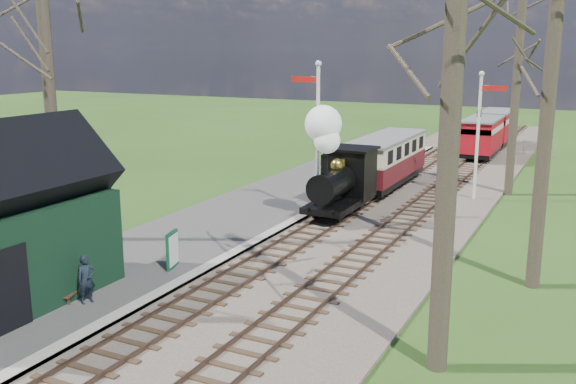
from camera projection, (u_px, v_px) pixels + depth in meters
name	position (u px, v px, depth m)	size (l,w,h in m)	color
distant_hills	(510.00, 261.00, 70.49)	(114.40, 48.00, 22.02)	#385B23
ballast_bed	(408.00, 193.00, 29.90)	(8.00, 60.00, 0.10)	brown
track_near	(381.00, 190.00, 30.46)	(1.60, 60.00, 0.15)	brown
track_far	(436.00, 195.00, 29.33)	(1.60, 60.00, 0.15)	brown
platform	(230.00, 221.00, 24.97)	(5.00, 44.00, 0.20)	#474442
coping_strip	(283.00, 228.00, 23.98)	(0.40, 44.00, 0.21)	#B2AD9E
semaphore_near	(316.00, 129.00, 24.77)	(1.22, 0.24, 6.22)	silver
semaphore_far	(480.00, 126.00, 27.85)	(1.22, 0.24, 5.72)	silver
bare_trees	(300.00, 100.00, 18.35)	(15.51, 22.39, 12.00)	#382D23
fence_line	(452.00, 143.00, 42.47)	(12.60, 0.08, 1.00)	slate
locomotive	(339.00, 168.00, 25.27)	(1.77, 4.13, 4.43)	black
coach	(386.00, 159.00, 30.68)	(2.07, 7.09, 2.18)	black
red_carriage_a	(482.00, 137.00, 38.97)	(1.92, 4.74, 2.02)	black
red_carriage_b	(496.00, 127.00, 43.78)	(1.92, 4.74, 2.02)	black
sign_board	(173.00, 250.00, 19.21)	(0.28, 0.77, 1.13)	#104D2B
bench	(71.00, 284.00, 17.04)	(0.69, 1.35, 0.74)	#452A18
person	(86.00, 279.00, 16.54)	(0.47, 0.31, 1.29)	black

